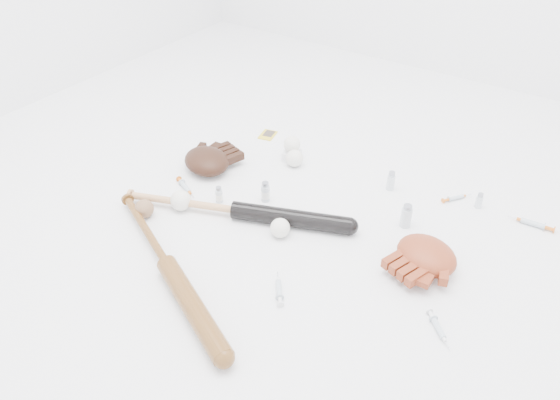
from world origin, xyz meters
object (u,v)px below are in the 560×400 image
Objects in this scene: bat_dark at (235,210)px; glove_dark at (207,161)px; bat_wood at (167,265)px; pedestal at (292,155)px.

glove_dark reaches higher than bat_dark.
bat_dark is 1.00× the size of bat_wood.
bat_dark is 0.43m from pedestal.
bat_dark is at bearing -84.03° from pedestal.
bat_wood is 3.58× the size of glove_dark.
bat_dark is 0.33m from bat_wood.
glove_dark is at bearing 143.84° from bat_wood.
glove_dark reaches higher than bat_wood.
bat_dark and bat_wood have the same top height.
bat_dark is 3.59× the size of glove_dark.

